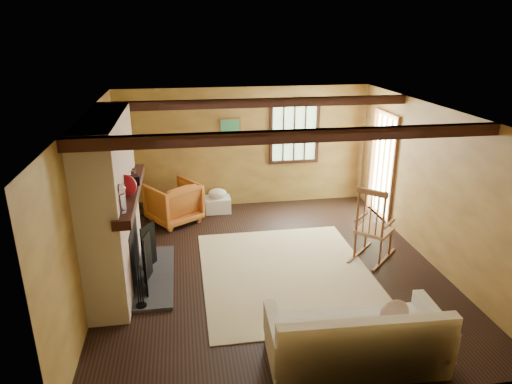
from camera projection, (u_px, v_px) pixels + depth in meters
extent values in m
plane|color=black|center=(271.00, 268.00, 7.00)|extent=(5.50, 5.50, 0.00)
cube|color=#AE8A3D|center=(245.00, 148.00, 9.14)|extent=(5.00, 0.02, 2.40)
cube|color=#AE8A3D|center=(332.00, 300.00, 4.04)|extent=(5.00, 0.02, 2.40)
cube|color=#AE8A3D|center=(92.00, 205.00, 6.21)|extent=(0.02, 5.50, 2.40)
cube|color=#AE8A3D|center=(432.00, 185.00, 6.97)|extent=(0.02, 5.50, 2.40)
cube|color=white|center=(273.00, 111.00, 6.18)|extent=(5.00, 5.50, 0.02)
cube|color=#331611|center=(294.00, 136.00, 5.09)|extent=(5.00, 0.12, 0.14)
cube|color=#331611|center=(258.00, 103.00, 7.32)|extent=(5.00, 0.12, 0.14)
cube|color=#331611|center=(294.00, 131.00, 9.16)|extent=(1.02, 0.06, 1.32)
cube|color=#AFD8A5|center=(294.00, 131.00, 9.19)|extent=(0.90, 0.01, 1.20)
cube|color=#331611|center=(294.00, 131.00, 9.17)|extent=(0.90, 0.03, 0.02)
cube|color=brown|center=(382.00, 166.00, 8.61)|extent=(0.06, 1.00, 2.06)
cube|color=#AFD8A5|center=(384.00, 166.00, 8.61)|extent=(0.01, 0.80, 1.85)
cube|color=brown|center=(230.00, 129.00, 8.93)|extent=(0.42, 0.03, 0.42)
cube|color=#267367|center=(230.00, 129.00, 8.91)|extent=(0.36, 0.01, 0.36)
cube|color=brown|center=(111.00, 204.00, 6.25)|extent=(0.50, 2.20, 2.40)
cube|color=black|center=(121.00, 252.00, 6.51)|extent=(0.38, 1.00, 0.85)
cube|color=#343439|center=(154.00, 276.00, 6.72)|extent=(0.55, 1.80, 0.05)
cube|color=#331611|center=(131.00, 192.00, 6.24)|extent=(0.22, 2.30, 0.12)
cube|color=black|center=(146.00, 269.00, 6.18)|extent=(0.05, 0.34, 0.68)
cube|color=black|center=(147.00, 257.00, 6.51)|extent=(0.10, 0.34, 0.68)
cube|color=black|center=(149.00, 246.00, 6.84)|extent=(0.20, 0.30, 0.68)
cylinder|color=black|center=(141.00, 305.00, 5.95)|extent=(0.14, 0.14, 0.02)
cylinder|color=black|center=(137.00, 288.00, 5.82)|extent=(0.01, 0.01, 0.59)
cylinder|color=black|center=(139.00, 286.00, 5.85)|extent=(0.01, 0.01, 0.59)
cylinder|color=black|center=(142.00, 285.00, 5.88)|extent=(0.01, 0.01, 0.59)
cylinder|color=silver|center=(122.00, 203.00, 5.38)|extent=(0.10, 0.10, 0.23)
sphere|color=silver|center=(120.00, 189.00, 5.32)|extent=(0.12, 0.12, 0.12)
cylinder|color=#B1141E|center=(126.00, 185.00, 5.89)|extent=(0.28, 0.12, 0.29)
cube|color=black|center=(130.00, 181.00, 6.30)|extent=(0.27, 0.22, 0.13)
cylinder|color=#331611|center=(133.00, 174.00, 6.69)|extent=(0.07, 0.07, 0.09)
cylinder|color=#331611|center=(134.00, 171.00, 6.83)|extent=(0.06, 0.06, 0.07)
cube|color=tan|center=(286.00, 273.00, 6.84)|extent=(2.50, 3.00, 0.01)
cube|color=#A78151|center=(374.00, 230.00, 7.17)|extent=(0.69, 0.69, 0.05)
cube|color=brown|center=(373.00, 193.00, 6.77)|extent=(0.37, 0.38, 0.08)
cylinder|color=brown|center=(390.00, 242.00, 7.28)|extent=(0.04, 0.04, 0.46)
cylinder|color=brown|center=(366.00, 236.00, 7.52)|extent=(0.04, 0.04, 0.46)
cylinder|color=brown|center=(380.00, 252.00, 6.97)|extent=(0.04, 0.04, 0.46)
cylinder|color=brown|center=(355.00, 245.00, 7.20)|extent=(0.04, 0.04, 0.46)
cylinder|color=brown|center=(384.00, 216.00, 6.77)|extent=(0.04, 0.04, 0.78)
cylinder|color=brown|center=(358.00, 210.00, 7.00)|extent=(0.04, 0.04, 0.78)
cylinder|color=brown|center=(377.00, 216.00, 6.83)|extent=(0.02, 0.02, 0.64)
cylinder|color=brown|center=(370.00, 215.00, 6.89)|extent=(0.02, 0.02, 0.64)
cylinder|color=brown|center=(364.00, 213.00, 6.95)|extent=(0.02, 0.02, 0.64)
cube|color=brown|center=(389.00, 224.00, 6.98)|extent=(0.34, 0.33, 0.03)
cube|color=brown|center=(361.00, 217.00, 7.23)|extent=(0.34, 0.33, 0.03)
cube|color=brown|center=(384.00, 260.00, 7.20)|extent=(0.66, 0.65, 0.03)
cube|color=brown|center=(359.00, 252.00, 7.43)|extent=(0.66, 0.65, 0.03)
cube|color=silver|center=(354.00, 345.00, 4.99)|extent=(1.90, 0.92, 0.41)
cube|color=silver|center=(368.00, 343.00, 4.55)|extent=(1.87, 0.22, 0.51)
cube|color=silver|center=(275.00, 337.00, 4.83)|extent=(0.17, 0.84, 0.37)
cube|color=silver|center=(433.00, 325.00, 5.02)|extent=(0.17, 0.84, 0.37)
ellipsoid|color=silver|center=(394.00, 313.00, 5.02)|extent=(0.34, 0.13, 0.34)
cylinder|color=brown|center=(136.00, 212.00, 8.92)|extent=(0.44, 0.13, 0.13)
cylinder|color=brown|center=(143.00, 212.00, 8.94)|extent=(0.44, 0.13, 0.13)
cylinder|color=brown|center=(151.00, 211.00, 8.96)|extent=(0.44, 0.13, 0.13)
cylinder|color=brown|center=(135.00, 206.00, 8.87)|extent=(0.44, 0.13, 0.13)
cylinder|color=brown|center=(143.00, 205.00, 8.90)|extent=(0.44, 0.13, 0.13)
cylinder|color=brown|center=(150.00, 205.00, 8.92)|extent=(0.44, 0.13, 0.13)
cube|color=silver|center=(218.00, 204.00, 9.08)|extent=(0.50, 0.38, 0.30)
ellipsoid|color=silver|center=(217.00, 193.00, 8.99)|extent=(0.40, 0.34, 0.18)
imported|color=#BF6026|center=(173.00, 202.00, 8.53)|extent=(1.16, 1.17, 0.77)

